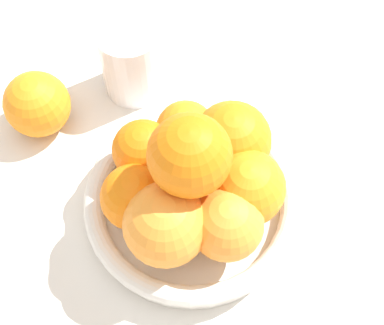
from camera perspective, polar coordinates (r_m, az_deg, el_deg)
name	(u,v)px	position (r m, az deg, el deg)	size (l,w,h in m)	color
ground_plane	(192,211)	(0.61, 0.00, -5.21)	(4.00, 4.00, 0.00)	silver
fruit_bowl	(192,203)	(0.59, 0.00, -4.33)	(0.23, 0.23, 0.04)	silver
orange_pile	(196,177)	(0.53, 0.39, -1.58)	(0.18, 0.19, 0.14)	orange
stray_orange	(37,104)	(0.66, -16.18, 5.99)	(0.08, 0.08, 0.08)	orange
drinking_glass	(131,60)	(0.67, -6.48, 10.78)	(0.08, 0.08, 0.10)	white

